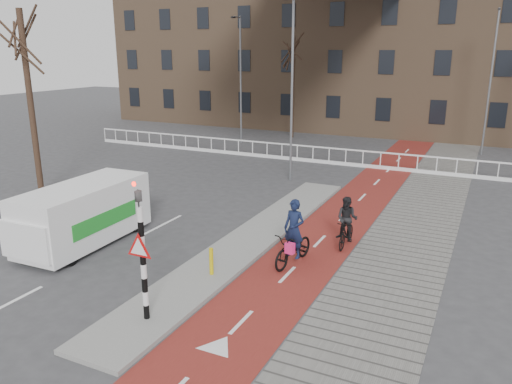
% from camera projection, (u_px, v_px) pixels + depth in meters
% --- Properties ---
extents(ground, '(120.00, 120.00, 0.00)m').
position_uv_depth(ground, '(210.00, 293.00, 13.81)').
color(ground, '#38383A').
rests_on(ground, ground).
extents(bike_lane, '(2.50, 60.00, 0.01)m').
position_uv_depth(bike_lane, '(356.00, 203.00, 21.84)').
color(bike_lane, maroon).
rests_on(bike_lane, ground).
extents(sidewalk, '(3.00, 60.00, 0.01)m').
position_uv_depth(sidewalk, '(423.00, 212.00, 20.67)').
color(sidewalk, slate).
rests_on(sidewalk, ground).
extents(curb_island, '(1.80, 16.00, 0.12)m').
position_uv_depth(curb_island, '(251.00, 239.00, 17.55)').
color(curb_island, gray).
rests_on(curb_island, ground).
extents(traffic_signal, '(0.80, 0.80, 3.68)m').
position_uv_depth(traffic_signal, '(142.00, 248.00, 11.76)').
color(traffic_signal, black).
rests_on(traffic_signal, curb_island).
extents(bollard, '(0.12, 0.12, 0.82)m').
position_uv_depth(bollard, '(211.00, 261.00, 14.58)').
color(bollard, gold).
rests_on(bollard, curb_island).
extents(cyclist_near, '(1.03, 2.12, 2.10)m').
position_uv_depth(cyclist_near, '(294.00, 243.00, 15.46)').
color(cyclist_near, black).
rests_on(cyclist_near, bike_lane).
extents(cyclist_far, '(0.74, 1.60, 1.75)m').
position_uv_depth(cyclist_far, '(347.00, 226.00, 16.87)').
color(cyclist_far, black).
rests_on(cyclist_far, bike_lane).
extents(van, '(2.09, 4.91, 2.09)m').
position_uv_depth(van, '(84.00, 213.00, 17.05)').
color(van, white).
rests_on(van, ground).
extents(railing, '(28.00, 0.10, 0.99)m').
position_uv_depth(railing, '(282.00, 154.00, 30.53)').
color(railing, silver).
rests_on(railing, ground).
extents(townhouse_row, '(46.00, 10.00, 15.90)m').
position_uv_depth(townhouse_row, '(377.00, 33.00, 40.62)').
color(townhouse_row, '#7F6047').
rests_on(townhouse_row, ground).
extents(tree_left, '(0.27, 0.27, 8.19)m').
position_uv_depth(tree_left, '(31.00, 105.00, 22.23)').
color(tree_left, black).
rests_on(tree_left, ground).
extents(tree_mid, '(0.23, 0.23, 7.38)m').
position_uv_depth(tree_mid, '(293.00, 88.00, 37.31)').
color(tree_mid, black).
rests_on(tree_mid, ground).
extents(streetlight_near, '(0.12, 0.12, 8.84)m').
position_uv_depth(streetlight_near, '(292.00, 93.00, 24.48)').
color(streetlight_near, slate).
rests_on(streetlight_near, ground).
extents(streetlight_left, '(0.12, 0.12, 8.67)m').
position_uv_depth(streetlight_left, '(241.00, 81.00, 34.81)').
color(streetlight_left, slate).
rests_on(streetlight_left, ground).
extents(streetlight_right, '(0.12, 0.12, 8.88)m').
position_uv_depth(streetlight_right, '(490.00, 84.00, 30.78)').
color(streetlight_right, slate).
rests_on(streetlight_right, ground).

